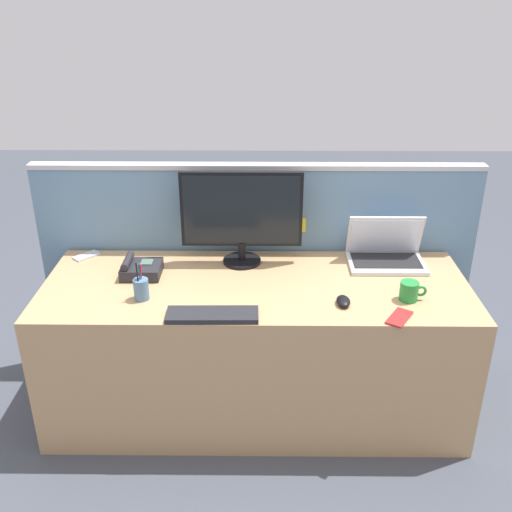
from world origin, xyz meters
TOP-DOWN VIEW (x-y plane):
  - ground_plane at (0.00, 0.00)m, footprint 10.00×10.00m
  - desk at (0.00, 0.00)m, footprint 1.99×0.73m
  - cubicle_divider at (0.00, 0.41)m, footprint 2.28×0.08m
  - desktop_monitor at (-0.07, 0.24)m, footprint 0.59×0.19m
  - laptop at (0.65, 0.24)m, footprint 0.37×0.25m
  - desk_phone at (-0.56, 0.09)m, footprint 0.18×0.17m
  - keyboard_main at (-0.18, -0.30)m, footprint 0.39×0.13m
  - computer_mouse_right_hand at (0.38, -0.19)m, footprint 0.06×0.10m
  - pen_cup at (-0.51, -0.15)m, footprint 0.07×0.07m
  - cell_phone_red_case at (0.61, -0.31)m, footprint 0.14×0.16m
  - cell_phone_silver_slab at (-0.87, 0.29)m, footprint 0.14×0.14m
  - coffee_mug at (0.68, -0.14)m, footprint 0.12×0.08m

SIDE VIEW (x-z plane):
  - ground_plane at x=0.00m, z-range 0.00..0.00m
  - desk at x=0.00m, z-range 0.00..0.71m
  - cubicle_divider at x=0.00m, z-range 0.00..1.17m
  - cell_phone_red_case at x=0.61m, z-range 0.71..0.72m
  - cell_phone_silver_slab at x=-0.87m, z-range 0.71..0.72m
  - keyboard_main at x=-0.18m, z-range 0.71..0.73m
  - computer_mouse_right_hand at x=0.38m, z-range 0.71..0.74m
  - desk_phone at x=-0.56m, z-range 0.70..0.79m
  - coffee_mug at x=0.68m, z-range 0.71..0.80m
  - pen_cup at x=-0.51m, z-range 0.67..0.85m
  - laptop at x=0.65m, z-range 0.65..0.89m
  - desktop_monitor at x=-0.07m, z-range 0.73..1.20m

